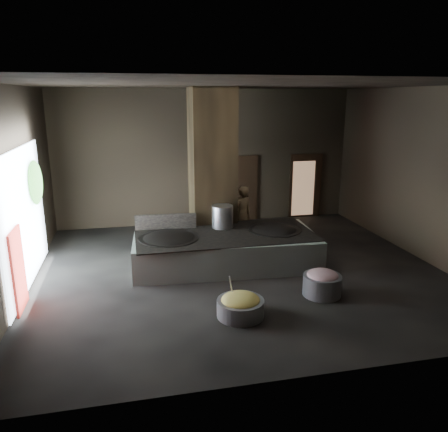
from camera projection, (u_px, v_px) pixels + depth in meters
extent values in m
cube|color=black|center=(239.00, 271.00, 11.09)|extent=(10.00, 9.00, 0.10)
cube|color=black|center=(240.00, 82.00, 9.88)|extent=(10.00, 9.00, 0.10)
cube|color=black|center=(206.00, 157.00, 14.77)|extent=(10.00, 0.10, 4.50)
cube|color=black|center=(318.00, 241.00, 6.20)|extent=(10.00, 0.10, 4.50)
cube|color=black|center=(14.00, 192.00, 9.44)|extent=(0.10, 9.00, 4.50)
cube|color=black|center=(424.00, 174.00, 11.53)|extent=(0.10, 9.00, 4.50)
cube|color=black|center=(212.00, 170.00, 12.22)|extent=(1.20, 1.20, 4.50)
cube|color=#A4B6A7|center=(225.00, 249.00, 11.35)|extent=(4.79, 2.53, 0.81)
cube|color=black|center=(225.00, 234.00, 11.24)|extent=(4.56, 2.19, 0.03)
ellipsoid|color=black|center=(169.00, 241.00, 10.91)|extent=(1.47, 1.47, 0.40)
cylinder|color=black|center=(169.00, 238.00, 10.90)|extent=(1.50, 1.50, 0.05)
ellipsoid|color=black|center=(274.00, 233.00, 11.59)|extent=(1.37, 1.37, 0.38)
cylinder|color=black|center=(274.00, 230.00, 11.57)|extent=(1.40, 1.40, 0.05)
cylinder|color=silver|center=(222.00, 217.00, 11.69)|extent=(0.57, 0.57, 0.61)
cube|color=black|center=(166.00, 222.00, 11.59)|extent=(1.62, 0.17, 0.40)
imported|color=brown|center=(242.00, 215.00, 12.91)|extent=(0.74, 0.63, 1.73)
cylinder|color=gray|center=(240.00, 308.00, 8.68)|extent=(0.99, 0.99, 0.35)
ellipsoid|color=#94B356|center=(241.00, 300.00, 8.63)|extent=(0.78, 0.78, 0.24)
cylinder|color=silver|center=(231.00, 288.00, 8.69)|extent=(0.20, 0.34, 0.67)
cylinder|color=gray|center=(322.00, 285.00, 9.60)|extent=(1.06, 1.06, 0.46)
ellipsoid|color=#A96573|center=(323.00, 276.00, 9.54)|extent=(0.70, 0.70, 0.27)
cube|color=black|center=(241.00, 190.00, 15.23)|extent=(1.18, 0.08, 2.38)
cube|color=#8C6647|center=(232.00, 191.00, 15.19)|extent=(0.78, 0.04, 1.85)
cube|color=black|center=(305.00, 187.00, 15.73)|extent=(1.18, 0.08, 2.38)
cube|color=#8C6647|center=(303.00, 188.00, 15.70)|extent=(0.83, 0.04, 1.97)
cube|color=white|center=(24.00, 218.00, 9.82)|extent=(0.04, 4.20, 3.10)
cube|color=maroon|center=(18.00, 270.00, 8.81)|extent=(0.05, 0.90, 1.70)
ellipsoid|color=#194714|center=(35.00, 182.00, 10.72)|extent=(0.28, 1.10, 1.10)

